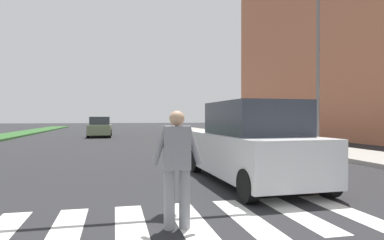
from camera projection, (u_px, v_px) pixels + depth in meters
The scene contains 7 objects.
ground_plane at pixel (117, 137), 27.68m from camera, with size 140.00×140.00×0.00m, color #262628.
crosswalk at pixel (131, 225), 4.97m from camera, with size 7.65×2.20×0.01m.
sidewalk_right at pixel (233, 136), 27.82m from camera, with size 3.00×64.00×0.15m, color #9E9991.
street_lamp_right at pixel (316, 51), 15.33m from camera, with size 1.02×0.24×7.50m.
pedestrian_performer at pixel (177, 164), 4.82m from camera, with size 0.75×0.27×1.69m.
suv_crossing at pixel (251, 145), 8.22m from camera, with size 2.08×4.65×1.97m.
sedan_midblock at pixel (100, 127), 27.72m from camera, with size 1.85×4.54×1.64m.
Camera 1 is at (-0.23, 1.66, 1.59)m, focal length 31.62 mm.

